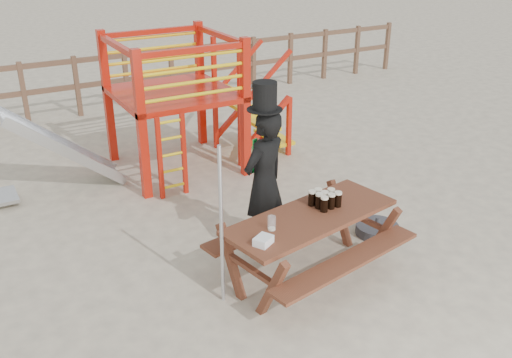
% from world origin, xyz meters
% --- Properties ---
extents(ground, '(60.00, 60.00, 0.00)m').
position_xyz_m(ground, '(0.00, 0.00, 0.00)').
color(ground, beige).
rests_on(ground, ground).
extents(back_fence, '(15.09, 0.09, 1.20)m').
position_xyz_m(back_fence, '(0.00, 7.00, 0.74)').
color(back_fence, brown).
rests_on(back_fence, ground).
extents(playground_fort, '(4.71, 1.84, 2.10)m').
position_xyz_m(playground_fort, '(0.12, 3.58, 1.07)').
color(playground_fort, red).
rests_on(playground_fort, ground).
extents(picnic_table, '(2.17, 1.68, 0.76)m').
position_xyz_m(picnic_table, '(0.28, 0.03, 0.48)').
color(picnic_table, brown).
rests_on(picnic_table, ground).
extents(man_with_hat, '(0.73, 0.60, 2.04)m').
position_xyz_m(man_with_hat, '(0.14, 0.78, 0.91)').
color(man_with_hat, black).
rests_on(man_with_hat, ground).
extents(metal_pole, '(0.04, 0.04, 1.72)m').
position_xyz_m(metal_pole, '(-0.75, 0.09, 0.86)').
color(metal_pole, '#B2B2B7').
rests_on(metal_pole, ground).
extents(parasol_base, '(0.54, 0.54, 0.23)m').
position_xyz_m(parasol_base, '(1.54, 0.37, 0.06)').
color(parasol_base, '#343439').
rests_on(parasol_base, ground).
extents(paper_bag, '(0.23, 0.21, 0.08)m').
position_xyz_m(paper_bag, '(-0.47, -0.24, 0.80)').
color(paper_bag, white).
rests_on(paper_bag, picnic_table).
extents(stout_pints, '(0.31, 0.28, 0.17)m').
position_xyz_m(stout_pints, '(0.51, 0.12, 0.84)').
color(stout_pints, black).
rests_on(stout_pints, picnic_table).
extents(empty_glasses, '(0.08, 0.08, 0.15)m').
position_xyz_m(empty_glasses, '(-0.25, -0.03, 0.83)').
color(empty_glasses, silver).
rests_on(empty_glasses, picnic_table).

